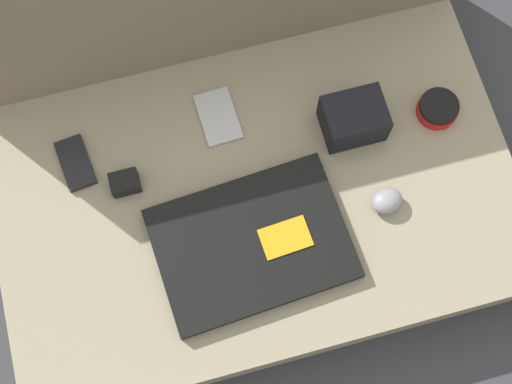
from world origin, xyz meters
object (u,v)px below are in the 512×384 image
at_px(computer_mouse, 387,201).
at_px(speaker_puck, 438,109).
at_px(laptop, 252,244).
at_px(phone_silver, 218,117).
at_px(camera_pouch, 354,119).
at_px(charger_brick, 125,183).
at_px(phone_black, 76,163).

xyz_separation_m(computer_mouse, speaker_puck, (0.16, 0.15, -0.00)).
relative_size(laptop, phone_silver, 3.16).
bearing_deg(computer_mouse, speaker_puck, 32.89).
bearing_deg(camera_pouch, phone_silver, 160.99).
relative_size(computer_mouse, phone_silver, 0.59).
bearing_deg(laptop, phone_silver, 85.52).
xyz_separation_m(camera_pouch, charger_brick, (-0.45, -0.01, -0.02)).
bearing_deg(phone_black, phone_silver, -2.39).
distance_m(camera_pouch, charger_brick, 0.45).
bearing_deg(phone_black, laptop, -47.11).
height_order(phone_silver, charger_brick, charger_brick).
bearing_deg(charger_brick, speaker_puck, -0.74).
height_order(speaker_puck, charger_brick, charger_brick).
distance_m(speaker_puck, charger_brick, 0.62).
height_order(computer_mouse, charger_brick, same).
xyz_separation_m(laptop, charger_brick, (-0.20, 0.17, 0.01)).
height_order(speaker_puck, phone_silver, speaker_puck).
bearing_deg(computer_mouse, camera_pouch, 83.62).
xyz_separation_m(laptop, speaker_puck, (0.42, 0.17, 0.00)).
bearing_deg(phone_black, computer_mouse, -29.56).
height_order(laptop, phone_silver, laptop).
height_order(phone_silver, camera_pouch, camera_pouch).
xyz_separation_m(laptop, phone_black, (-0.29, 0.24, -0.01)).
relative_size(phone_silver, charger_brick, 2.14).
height_order(computer_mouse, camera_pouch, camera_pouch).
xyz_separation_m(phone_silver, charger_brick, (-0.20, -0.09, 0.01)).
xyz_separation_m(speaker_puck, phone_black, (-0.71, 0.08, -0.01)).
distance_m(laptop, camera_pouch, 0.31).
height_order(laptop, charger_brick, charger_brick).
relative_size(phone_black, charger_brick, 2.04).
distance_m(speaker_puck, phone_black, 0.71).
bearing_deg(laptop, speaker_puck, 17.49).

